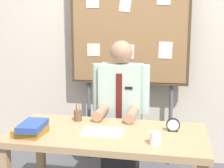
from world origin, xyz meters
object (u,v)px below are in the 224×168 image
at_px(person, 121,118).
at_px(book_stack, 31,129).
at_px(desk, 107,143).
at_px(bulletin_board, 129,29).
at_px(open_notebook, 103,132).
at_px(pen_holder, 78,115).
at_px(coffee_mug, 155,138).
at_px(desk_clock, 173,125).

distance_m(person, book_stack, 0.98).
distance_m(desk, bulletin_board, 1.40).
distance_m(book_stack, open_notebook, 0.55).
relative_size(open_notebook, pen_holder, 2.02).
xyz_separation_m(desk, book_stack, (-0.56, -0.18, 0.14)).
height_order(desk, open_notebook, open_notebook).
distance_m(desk, pen_holder, 0.42).
bearing_deg(open_notebook, bulletin_board, 88.30).
xyz_separation_m(person, open_notebook, (-0.03, -0.64, 0.08)).
height_order(desk, pen_holder, pen_holder).
bearing_deg(desk, bulletin_board, 90.00).
xyz_separation_m(person, bulletin_board, (-0.00, 0.49, 0.85)).
relative_size(desk, bulletin_board, 0.72).
bearing_deg(open_notebook, coffee_mug, -22.77).
bearing_deg(pen_holder, desk_clock, -8.50).
relative_size(bulletin_board, desk_clock, 19.92).
bearing_deg(coffee_mug, person, 115.66).
bearing_deg(coffee_mug, desk, 153.12).
relative_size(desk, book_stack, 5.22).
relative_size(open_notebook, coffee_mug, 3.56).
bearing_deg(desk_clock, open_notebook, -165.56).
bearing_deg(desk, person, 90.00).
relative_size(bulletin_board, open_notebook, 6.66).
relative_size(person, coffee_mug, 15.48).
distance_m(coffee_mug, pen_holder, 0.83).
height_order(bulletin_board, book_stack, bulletin_board).
bearing_deg(book_stack, bulletin_board, 66.53).
bearing_deg(pen_holder, book_stack, -119.72).
xyz_separation_m(bulletin_board, book_stack, (-0.56, -1.28, -0.73)).
bearing_deg(book_stack, coffee_mug, -1.14).
bearing_deg(desk, pen_holder, 142.54).
distance_m(book_stack, desk_clock, 1.10).
distance_m(person, desk_clock, 0.72).
xyz_separation_m(book_stack, open_notebook, (0.52, 0.16, -0.04)).
bearing_deg(person, book_stack, -124.98).
bearing_deg(pen_holder, bulletin_board, 69.83).
bearing_deg(book_stack, pen_holder, 60.28).
xyz_separation_m(coffee_mug, pen_holder, (-0.71, 0.44, 0.00)).
relative_size(desk, person, 1.10).
xyz_separation_m(bulletin_board, open_notebook, (-0.03, -1.12, -0.77)).
xyz_separation_m(desk, desk_clock, (0.51, 0.12, 0.14)).
relative_size(person, pen_holder, 8.80).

